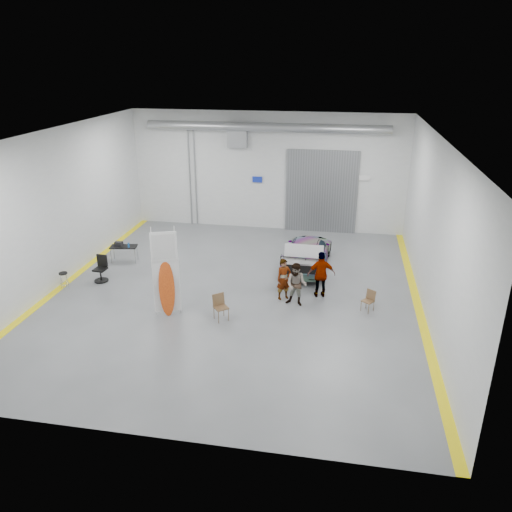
% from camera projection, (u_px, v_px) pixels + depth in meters
% --- Properties ---
extents(ground, '(16.00, 16.00, 0.00)m').
position_uv_depth(ground, '(234.00, 293.00, 19.22)').
color(ground, slate).
rests_on(ground, ground).
extents(room_shell, '(14.02, 16.18, 6.01)m').
position_uv_depth(room_shell, '(251.00, 176.00, 19.69)').
color(room_shell, silver).
rests_on(room_shell, ground).
extents(sedan_car, '(2.07, 4.59, 1.30)m').
position_uv_depth(sedan_car, '(307.00, 252.00, 21.46)').
color(sedan_car, white).
rests_on(sedan_car, ground).
extents(person_a, '(0.69, 0.64, 1.59)m').
position_uv_depth(person_a, '(284.00, 279.00, 18.49)').
color(person_a, '#92664F').
rests_on(person_a, ground).
extents(person_b, '(0.90, 0.75, 1.63)m').
position_uv_depth(person_b, '(296.00, 285.00, 18.00)').
color(person_b, slate).
rests_on(person_b, ground).
extents(person_c, '(1.11, 0.65, 1.80)m').
position_uv_depth(person_c, '(321.00, 274.00, 18.63)').
color(person_c, '#A35636').
rests_on(person_c, ground).
extents(surfboard_display, '(0.88, 0.47, 3.26)m').
position_uv_depth(surfboard_display, '(164.00, 280.00, 17.13)').
color(surfboard_display, white).
rests_on(surfboard_display, ground).
extents(folding_chair_near, '(0.60, 0.67, 0.92)m').
position_uv_depth(folding_chair_near, '(221.00, 312.00, 17.17)').
color(folding_chair_near, brown).
rests_on(folding_chair_near, ground).
extents(folding_chair_far, '(0.51, 0.56, 0.78)m').
position_uv_depth(folding_chair_far, '(367.00, 305.00, 17.77)').
color(folding_chair_far, brown).
rests_on(folding_chair_far, ground).
extents(shop_stool, '(0.34, 0.34, 0.68)m').
position_uv_depth(shop_stool, '(64.00, 281.00, 19.46)').
color(shop_stool, black).
rests_on(shop_stool, ground).
extents(work_table, '(1.23, 0.76, 0.94)m').
position_uv_depth(work_table, '(122.00, 246.00, 21.91)').
color(work_table, gray).
rests_on(work_table, ground).
extents(office_chair, '(0.57, 0.57, 1.06)m').
position_uv_depth(office_chair, '(101.00, 270.00, 20.10)').
color(office_chair, black).
rests_on(office_chair, ground).
extents(trunk_lid, '(1.52, 0.92, 0.04)m').
position_uv_depth(trunk_lid, '(304.00, 254.00, 19.39)').
color(trunk_lid, silver).
rests_on(trunk_lid, sedan_car).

